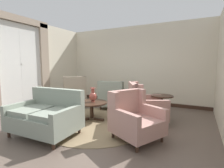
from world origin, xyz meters
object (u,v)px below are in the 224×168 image
object	(u,v)px
porcelain_vase	(93,96)
side_table	(162,105)
settee	(46,116)
armchair_back_corner	(113,97)
armchair_near_sideboard	(75,95)
armchair_foreground_right	(144,106)
coffee_table	(92,105)
armchair_far_left	(134,119)

from	to	relation	value
porcelain_vase	side_table	size ratio (longest dim) A/B	0.58
porcelain_vase	side_table	world-z (taller)	porcelain_vase
settee	armchair_back_corner	bearing A→B (deg)	80.40
porcelain_vase	armchair_back_corner	bearing A→B (deg)	91.25
armchair_near_sideboard	armchair_foreground_right	distance (m)	2.60
armchair_back_corner	coffee_table	bearing A→B (deg)	81.81
porcelain_vase	coffee_table	bearing A→B (deg)	-126.52
armchair_far_left	side_table	bearing A→B (deg)	17.92
armchair_foreground_right	armchair_back_corner	world-z (taller)	armchair_foreground_right
settee	armchair_back_corner	xyz separation A→B (m)	(0.30, 2.48, 0.01)
coffee_table	porcelain_vase	distance (m)	0.26
side_table	armchair_far_left	bearing A→B (deg)	-98.90
armchair_near_sideboard	side_table	distance (m)	2.92
coffee_table	armchair_near_sideboard	world-z (taller)	armchair_near_sideboard
porcelain_vase	armchair_foreground_right	bearing A→B (deg)	17.30
coffee_table	settee	xyz separation A→B (m)	(-0.30, -1.24, 0.01)
porcelain_vase	side_table	xyz separation A→B (m)	(1.63, 0.90, -0.25)
porcelain_vase	armchair_back_corner	world-z (taller)	armchair_back_corner
armchair_far_left	porcelain_vase	bearing A→B (deg)	93.69
armchair_back_corner	porcelain_vase	bearing A→B (deg)	82.91
armchair_foreground_right	armchair_far_left	bearing A→B (deg)	158.41
settee	armchair_foreground_right	distance (m)	2.32
settee	armchair_far_left	distance (m)	1.84
armchair_near_sideboard	armchair_far_left	xyz separation A→B (m)	(2.68, -1.38, -0.04)
armchair_foreground_right	side_table	bearing A→B (deg)	-62.05
armchair_back_corner	side_table	distance (m)	1.68
porcelain_vase	armchair_near_sideboard	distance (m)	1.52
coffee_table	armchair_back_corner	size ratio (longest dim) A/B	0.87
porcelain_vase	armchair_foreground_right	xyz separation A→B (m)	(1.29, 0.40, -0.22)
porcelain_vase	settee	distance (m)	1.33
coffee_table	settee	world-z (taller)	settee
coffee_table	settee	size ratio (longest dim) A/B	0.58
porcelain_vase	settee	xyz separation A→B (m)	(-0.32, -1.27, -0.25)
armchair_near_sideboard	side_table	world-z (taller)	armchair_near_sideboard
coffee_table	porcelain_vase	size ratio (longest dim) A/B	2.19
armchair_foreground_right	porcelain_vase	bearing A→B (deg)	79.51
armchair_near_sideboard	settee	bearing A→B (deg)	70.30
coffee_table	armchair_foreground_right	size ratio (longest dim) A/B	0.72
coffee_table	armchair_far_left	xyz separation A→B (m)	(1.42, -0.56, 0.02)
settee	armchair_foreground_right	world-z (taller)	armchair_foreground_right
settee	armchair_near_sideboard	world-z (taller)	armchair_near_sideboard
armchair_near_sideboard	side_table	xyz separation A→B (m)	(2.92, 0.12, -0.05)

